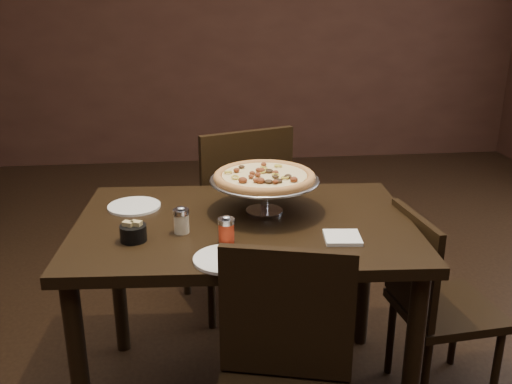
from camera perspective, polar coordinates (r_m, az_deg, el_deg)
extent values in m
cube|color=#311A13|center=(5.54, -4.70, 17.28)|extent=(6.00, 0.02, 2.80)
cube|color=black|center=(2.16, -1.18, -3.43)|extent=(1.31, 0.92, 0.04)
cylinder|color=black|center=(2.11, -17.19, -17.40)|extent=(0.06, 0.06, 0.75)
cylinder|color=black|center=(2.14, 15.33, -16.62)|extent=(0.06, 0.06, 0.75)
cylinder|color=black|center=(2.70, -13.64, -8.34)|extent=(0.06, 0.06, 0.75)
cylinder|color=black|center=(2.72, 10.81, -7.87)|extent=(0.06, 0.06, 0.75)
cylinder|color=#BABAC1|center=(2.24, 0.83, -1.88)|extent=(0.14, 0.14, 0.01)
cylinder|color=#BABAC1|center=(2.21, 0.84, -0.41)|extent=(0.03, 0.03, 0.11)
cylinder|color=#BABAC1|center=(2.19, 0.84, 1.06)|extent=(0.10, 0.10, 0.01)
cylinder|color=#949398|center=(2.19, 0.84, 1.21)|extent=(0.41, 0.41, 0.01)
torus|color=#949398|center=(2.19, 0.84, 1.24)|extent=(0.42, 0.42, 0.01)
cylinder|color=#A06630|center=(2.19, 0.85, 1.44)|extent=(0.38, 0.38, 0.01)
torus|color=#A06630|center=(2.19, 0.85, 1.55)|extent=(0.39, 0.39, 0.03)
cylinder|color=#E5CC7E|center=(2.19, 0.85, 1.67)|extent=(0.33, 0.33, 0.01)
cylinder|color=beige|center=(2.05, -7.46, -3.12)|extent=(0.05, 0.05, 0.07)
cylinder|color=#BABAC1|center=(2.04, -7.52, -1.97)|extent=(0.06, 0.06, 0.02)
ellipsoid|color=#BABAC1|center=(2.03, -7.53, -1.59)|extent=(0.03, 0.03, 0.01)
cylinder|color=maroon|center=(1.96, -2.98, -4.13)|extent=(0.05, 0.05, 0.07)
cylinder|color=#BABAC1|center=(1.94, -3.00, -2.92)|extent=(0.06, 0.06, 0.02)
ellipsoid|color=#BABAC1|center=(1.93, -3.01, -2.53)|extent=(0.03, 0.03, 0.01)
cylinder|color=black|center=(2.02, -12.17, -4.03)|extent=(0.09, 0.09, 0.06)
cube|color=tan|center=(2.02, -12.63, -3.71)|extent=(0.04, 0.04, 0.06)
cube|color=tan|center=(2.01, -11.84, -3.68)|extent=(0.04, 0.04, 0.06)
cube|color=white|center=(2.01, 8.64, -4.53)|extent=(0.14, 0.14, 0.01)
cylinder|color=white|center=(2.33, -12.09, -1.40)|extent=(0.21, 0.21, 0.01)
cylinder|color=white|center=(1.84, -3.00, -6.71)|extent=(0.21, 0.21, 0.01)
cone|color=#BABAC1|center=(2.12, 3.18, 0.72)|extent=(0.17, 0.17, 0.00)
cylinder|color=black|center=(2.12, 3.18, 0.80)|extent=(0.11, 0.10, 0.02)
cube|color=black|center=(2.97, -2.56, -2.88)|extent=(0.60, 0.60, 0.04)
cube|color=black|center=(2.69, -0.87, 1.05)|extent=(0.45, 0.19, 0.49)
cylinder|color=black|center=(3.30, -0.78, -5.23)|extent=(0.04, 0.04, 0.46)
cylinder|color=black|center=(3.18, -7.01, -6.43)|extent=(0.04, 0.04, 0.46)
cylinder|color=black|center=(3.00, 2.31, -7.95)|extent=(0.04, 0.04, 0.46)
cylinder|color=black|center=(2.86, -4.49, -9.44)|extent=(0.04, 0.04, 0.46)
cube|color=black|center=(1.79, 3.05, -12.06)|extent=(0.41, 0.13, 0.44)
cube|color=black|center=(2.48, 18.50, -11.08)|extent=(0.42, 0.42, 0.04)
cube|color=black|center=(2.30, 15.37, -6.88)|extent=(0.07, 0.38, 0.40)
cylinder|color=black|center=(2.56, 22.87, -16.07)|extent=(0.03, 0.03, 0.37)
cylinder|color=black|center=(2.77, 19.26, -12.68)|extent=(0.03, 0.03, 0.37)
cylinder|color=black|center=(2.41, 16.54, -17.61)|extent=(0.03, 0.03, 0.37)
cylinder|color=black|center=(2.63, 13.33, -13.83)|extent=(0.03, 0.03, 0.37)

